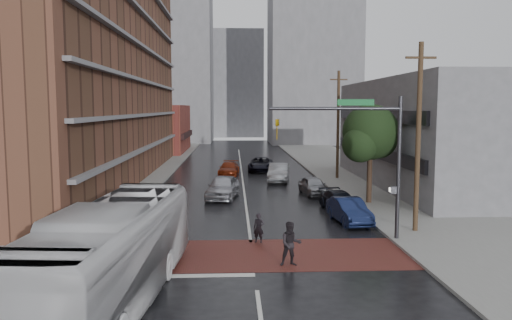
{
  "coord_description": "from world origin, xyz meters",
  "views": [
    {
      "loc": [
        -0.84,
        -21.55,
        6.64
      ],
      "look_at": [
        0.52,
        8.33,
        3.5
      ],
      "focal_mm": 35.0,
      "sensor_mm": 36.0,
      "label": 1
    }
  ],
  "objects": [
    {
      "name": "crosswalk",
      "position": [
        0.0,
        0.5,
        0.01
      ],
      "size": [
        14.0,
        5.0,
        0.02
      ],
      "primitive_type": "cube",
      "color": "maroon",
      "rests_on": "ground"
    },
    {
      "name": "car_travel_a",
      "position": [
        -1.62,
        14.68,
        0.85
      ],
      "size": [
        2.79,
        5.22,
        1.69
      ],
      "primitive_type": "imported",
      "rotation": [
        0.0,
        0.0,
        -0.17
      ],
      "color": "#B3B4BC",
      "rests_on": "ground"
    },
    {
      "name": "pedestrian_b",
      "position": [
        1.56,
        -1.17,
        0.94
      ],
      "size": [
        0.95,
        0.76,
        1.88
      ],
      "primitive_type": "imported",
      "rotation": [
        0.0,
        0.0,
        0.05
      ],
      "color": "black",
      "rests_on": "ground"
    },
    {
      "name": "sidewalk_east",
      "position": [
        11.5,
        25.0,
        0.07
      ],
      "size": [
        9.0,
        90.0,
        0.15
      ],
      "primitive_type": "cube",
      "color": "gray",
      "rests_on": "ground"
    },
    {
      "name": "distant_tower_center",
      "position": [
        0.0,
        95.0,
        12.0
      ],
      "size": [
        12.0,
        10.0,
        24.0
      ],
      "primitive_type": "cube",
      "color": "gray",
      "rests_on": "ground"
    },
    {
      "name": "sidewalk_west",
      "position": [
        -11.5,
        25.0,
        0.07
      ],
      "size": [
        9.0,
        90.0,
        0.15
      ],
      "primitive_type": "cube",
      "color": "gray",
      "rests_on": "ground"
    },
    {
      "name": "utility_pole_near",
      "position": [
        8.8,
        4.0,
        5.14
      ],
      "size": [
        1.6,
        0.26,
        10.0
      ],
      "color": "#473321",
      "rests_on": "ground"
    },
    {
      "name": "storefront_west",
      "position": [
        -12.0,
        54.0,
        3.5
      ],
      "size": [
        8.0,
        16.0,
        7.0
      ],
      "primitive_type": "cube",
      "color": "brown",
      "rests_on": "ground"
    },
    {
      "name": "utility_pole_far",
      "position": [
        8.8,
        24.0,
        5.14
      ],
      "size": [
        1.6,
        0.26,
        10.0
      ],
      "color": "#473321",
      "rests_on": "ground"
    },
    {
      "name": "car_parked_far",
      "position": [
        5.27,
        16.0,
        0.69
      ],
      "size": [
        2.09,
        4.22,
        1.38
      ],
      "primitive_type": "imported",
      "rotation": [
        0.0,
        0.0,
        0.12
      ],
      "color": "#93959A",
      "rests_on": "ground"
    },
    {
      "name": "car_travel_c",
      "position": [
        -1.29,
        27.29,
        0.66
      ],
      "size": [
        2.25,
        4.68,
        1.31
      ],
      "primitive_type": "imported",
      "rotation": [
        0.0,
        0.0,
        -0.09
      ],
      "color": "maroon",
      "rests_on": "ground"
    },
    {
      "name": "distant_tower_east",
      "position": [
        14.0,
        72.0,
        18.0
      ],
      "size": [
        16.0,
        14.0,
        36.0
      ],
      "primitive_type": "cube",
      "color": "gray",
      "rests_on": "ground"
    },
    {
      "name": "car_parked_mid",
      "position": [
        6.04,
        10.0,
        0.62
      ],
      "size": [
        2.4,
        4.48,
        1.24
      ],
      "primitive_type": "imported",
      "rotation": [
        0.0,
        0.0,
        0.16
      ],
      "color": "black",
      "rests_on": "ground"
    },
    {
      "name": "car_travel_b",
      "position": [
        3.24,
        22.86,
        0.82
      ],
      "size": [
        2.47,
        5.16,
        1.63
      ],
      "primitive_type": "imported",
      "rotation": [
        0.0,
        0.0,
        -0.16
      ],
      "color": "#989A9F",
      "rests_on": "ground"
    },
    {
      "name": "suv_travel",
      "position": [
        2.01,
        30.39,
        0.73
      ],
      "size": [
        2.97,
        5.46,
        1.45
      ],
      "primitive_type": "imported",
      "rotation": [
        0.0,
        0.0,
        -0.11
      ],
      "color": "black",
      "rests_on": "ground"
    },
    {
      "name": "signal_mast",
      "position": [
        5.85,
        2.5,
        4.73
      ],
      "size": [
        6.5,
        0.3,
        7.2
      ],
      "color": "#2D2D33",
      "rests_on": "ground"
    },
    {
      "name": "distant_tower_west",
      "position": [
        -14.0,
        78.0,
        16.0
      ],
      "size": [
        18.0,
        16.0,
        32.0
      ],
      "primitive_type": "cube",
      "color": "gray",
      "rests_on": "ground"
    },
    {
      "name": "street_tree",
      "position": [
        8.52,
        12.03,
        4.73
      ],
      "size": [
        4.2,
        4.1,
        6.9
      ],
      "color": "#332319",
      "rests_on": "ground"
    },
    {
      "name": "car_parked_near",
      "position": [
        5.85,
        6.54,
        0.71
      ],
      "size": [
        1.98,
        4.47,
        1.43
      ],
      "primitive_type": "imported",
      "rotation": [
        0.0,
        0.0,
        0.11
      ],
      "color": "#121B3F",
      "rests_on": "ground"
    },
    {
      "name": "building_east",
      "position": [
        16.5,
        20.0,
        4.5
      ],
      "size": [
        11.0,
        26.0,
        9.0
      ],
      "primitive_type": "cube",
      "color": "gray",
      "rests_on": "ground"
    },
    {
      "name": "pedestrian_a",
      "position": [
        0.39,
        2.49,
        0.74
      ],
      "size": [
        0.61,
        0.49,
        1.48
      ],
      "primitive_type": "imported",
      "rotation": [
        0.0,
        0.0,
        -0.28
      ],
      "color": "black",
      "rests_on": "ground"
    },
    {
      "name": "transit_bus",
      "position": [
        -4.96,
        -4.98,
        1.73
      ],
      "size": [
        4.05,
        12.63,
        3.46
      ],
      "primitive_type": "imported",
      "rotation": [
        0.0,
        0.0,
        -0.09
      ],
      "color": "silver",
      "rests_on": "ground"
    },
    {
      "name": "ground",
      "position": [
        0.0,
        0.0,
        0.0
      ],
      "size": [
        160.0,
        160.0,
        0.0
      ],
      "primitive_type": "plane",
      "color": "black",
      "rests_on": "ground"
    },
    {
      "name": "apartment_block",
      "position": [
        -14.0,
        24.0,
        14.0
      ],
      "size": [
        10.0,
        44.0,
        28.0
      ],
      "primitive_type": "cube",
      "color": "brown",
      "rests_on": "ground"
    }
  ]
}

